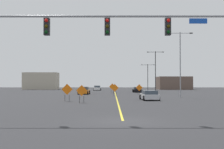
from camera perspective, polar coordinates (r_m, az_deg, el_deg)
name	(u,v)px	position (r m, az deg, el deg)	size (l,w,h in m)	color
ground	(123,121)	(17.62, 2.27, -9.22)	(201.65, 201.65, 0.00)	#2D2D30
road_centre_stripe	(115,91)	(73.50, 0.61, -3.28)	(0.16, 112.03, 0.01)	yellow
traffic_signal_assembly	(76,34)	(17.81, -7.22, 8.04)	(14.93, 0.44, 6.91)	gray
street_lamp_far_left	(156,68)	(64.23, 8.73, 1.24)	(3.78, 0.24, 9.11)	black
street_lamp_near_right	(181,59)	(44.10, 13.52, 2.93)	(3.75, 0.24, 9.81)	gray
street_lamp_mid_left	(148,74)	(82.30, 7.23, 0.01)	(3.91, 0.24, 7.32)	black
construction_sign_median_far	(68,90)	(35.34, -8.84, -3.10)	(1.35, 0.17, 2.12)	orange
construction_sign_left_shoulder	(115,88)	(46.92, 0.65, -2.79)	(1.27, 0.33, 2.01)	orange
construction_sign_right_lane	(82,91)	(32.46, -5.96, -3.37)	(1.24, 0.23, 2.02)	orange
construction_sign_right_shoulder	(140,88)	(53.92, 5.54, -2.71)	(1.27, 0.25, 1.89)	orange
construction_sign_median_near	(113,87)	(57.39, 0.16, -2.52)	(1.27, 0.21, 2.03)	orange
car_orange_distant	(85,91)	(54.60, -5.49, -3.25)	(2.07, 4.38, 1.40)	orange
car_black_passing	(138,90)	(64.17, 5.12, -3.03)	(2.02, 4.31, 1.19)	black
car_silver_far	(150,95)	(37.50, 7.53, -4.12)	(2.28, 4.36, 1.26)	#B7BABF
car_white_near	(98,88)	(78.52, -2.85, -2.70)	(2.06, 4.40, 1.29)	white
roadside_building_west	(42,81)	(89.60, -13.83, -1.26)	(10.15, 5.28, 5.13)	#B2A893
roadside_building_east	(174,83)	(90.19, 12.20, -1.66)	(9.76, 8.81, 3.91)	brown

